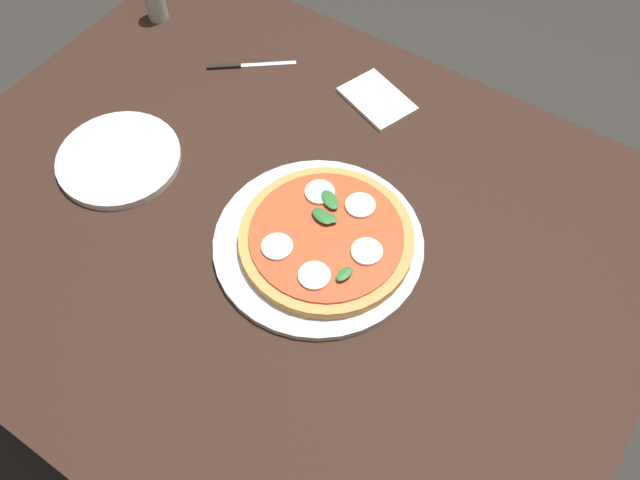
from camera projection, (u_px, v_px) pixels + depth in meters
name	position (u px, v px, depth m)	size (l,w,h in m)	color
ground_plane	(292.00, 385.00, 1.67)	(6.00, 6.00, 0.00)	#2D2B28
dining_table	(280.00, 255.00, 1.15)	(1.19, 0.95, 0.72)	black
serving_tray	(320.00, 241.00, 1.04)	(0.33, 0.33, 0.01)	silver
pizza	(326.00, 238.00, 1.02)	(0.27, 0.27, 0.03)	tan
plate_white	(119.00, 159.00, 1.13)	(0.21, 0.21, 0.01)	white
napkin	(377.00, 99.00, 1.21)	(0.13, 0.09, 0.01)	white
knife	(240.00, 65.00, 1.26)	(0.14, 0.11, 0.01)	black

